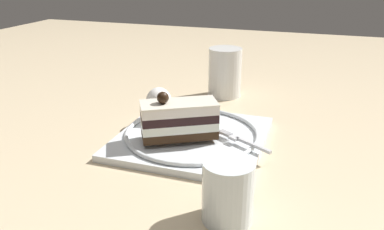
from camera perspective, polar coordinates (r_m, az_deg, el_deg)
ground_plane at (r=0.69m, az=-1.85°, el=-3.97°), size 2.40×2.40×0.00m
dessert_plate at (r=0.69m, az=0.00°, el=-3.10°), size 0.25×0.25×0.02m
cake_slice at (r=0.65m, az=-1.95°, el=-0.60°), size 0.11×0.14×0.08m
whipped_cream_dollop at (r=0.74m, az=-4.86°, el=1.88°), size 0.05×0.05×0.06m
fork at (r=0.65m, az=7.38°, el=-3.70°), size 0.06×0.10×0.00m
drink_glass_near at (r=0.91m, az=4.82°, el=5.86°), size 0.08×0.08×0.11m
drink_glass_far at (r=0.48m, az=5.25°, el=-11.55°), size 0.06×0.06×0.08m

